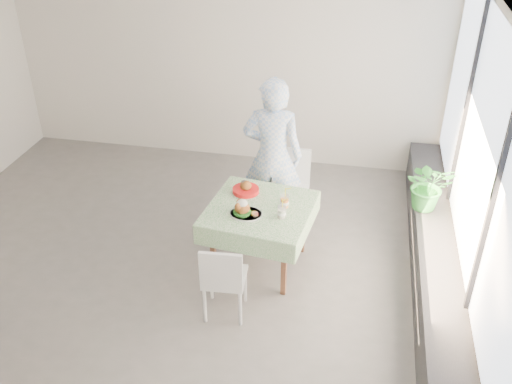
% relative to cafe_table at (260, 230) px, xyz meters
% --- Properties ---
extents(floor, '(6.00, 6.00, 0.00)m').
position_rel_cafe_table_xyz_m(floor, '(-0.98, -0.02, -0.46)').
color(floor, '#5E5C59').
rests_on(floor, ground).
extents(wall_back, '(6.00, 0.02, 2.80)m').
position_rel_cafe_table_xyz_m(wall_back, '(-0.98, 2.48, 0.94)').
color(wall_back, silver).
rests_on(wall_back, ground).
extents(wall_front, '(6.00, 0.02, 2.80)m').
position_rel_cafe_table_xyz_m(wall_front, '(-0.98, -2.52, 0.94)').
color(wall_front, silver).
rests_on(wall_front, ground).
extents(wall_right, '(0.02, 5.00, 2.80)m').
position_rel_cafe_table_xyz_m(wall_right, '(2.02, -0.02, 0.94)').
color(wall_right, silver).
rests_on(wall_right, ground).
extents(window_pane, '(0.01, 4.80, 2.18)m').
position_rel_cafe_table_xyz_m(window_pane, '(1.99, -0.02, 1.19)').
color(window_pane, '#D1E0F9').
rests_on(window_pane, ground).
extents(window_ledge, '(0.40, 4.80, 0.50)m').
position_rel_cafe_table_xyz_m(window_ledge, '(1.82, -0.02, -0.21)').
color(window_ledge, black).
rests_on(window_ledge, ground).
extents(cafe_table, '(1.16, 1.16, 0.74)m').
position_rel_cafe_table_xyz_m(cafe_table, '(0.00, 0.00, 0.00)').
color(cafe_table, brown).
rests_on(cafe_table, ground).
extents(chair_far, '(0.46, 0.46, 0.95)m').
position_rel_cafe_table_xyz_m(chair_far, '(0.19, 0.80, -0.17)').
color(chair_far, white).
rests_on(chair_far, ground).
extents(chair_near, '(0.42, 0.42, 0.84)m').
position_rel_cafe_table_xyz_m(chair_near, '(-0.18, -0.80, -0.20)').
color(chair_near, white).
rests_on(chair_near, ground).
extents(diner, '(0.69, 0.47, 1.87)m').
position_rel_cafe_table_xyz_m(diner, '(-0.01, 0.79, 0.47)').
color(diner, '#94BAED').
rests_on(diner, ground).
extents(main_dish, '(0.33, 0.33, 0.17)m').
position_rel_cafe_table_xyz_m(main_dish, '(-0.13, -0.17, 0.34)').
color(main_dish, white).
rests_on(main_dish, cafe_table).
extents(juice_cup_orange, '(0.10, 0.10, 0.27)m').
position_rel_cafe_table_xyz_m(juice_cup_orange, '(0.25, 0.05, 0.35)').
color(juice_cup_orange, white).
rests_on(juice_cup_orange, cafe_table).
extents(juice_cup_lemonade, '(0.09, 0.09, 0.26)m').
position_rel_cafe_table_xyz_m(juice_cup_lemonade, '(0.25, -0.14, 0.34)').
color(juice_cup_lemonade, white).
rests_on(juice_cup_lemonade, cafe_table).
extents(second_dish, '(0.29, 0.29, 0.14)m').
position_rel_cafe_table_xyz_m(second_dish, '(-0.21, 0.27, 0.32)').
color(second_dish, '#B41212').
rests_on(second_dish, cafe_table).
extents(potted_plant, '(0.55, 0.49, 0.57)m').
position_rel_cafe_table_xyz_m(potted_plant, '(1.73, 0.73, 0.32)').
color(potted_plant, '#26742D').
rests_on(potted_plant, window_ledge).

